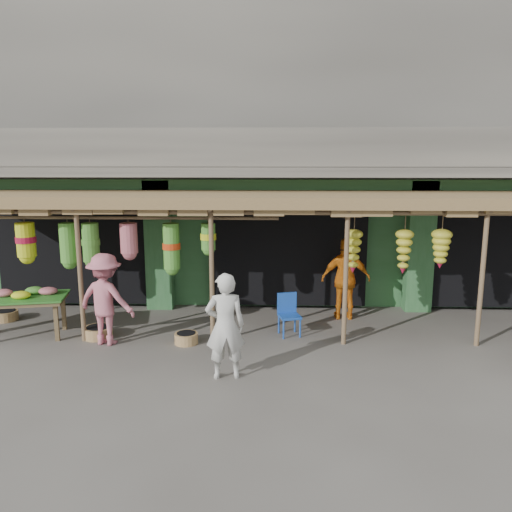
{
  "coord_description": "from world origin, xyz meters",
  "views": [
    {
      "loc": [
        -0.37,
        -9.27,
        3.44
      ],
      "look_at": [
        -0.71,
        1.0,
        1.47
      ],
      "focal_mm": 35.0,
      "sensor_mm": 36.0,
      "label": 1
    }
  ],
  "objects_px": {
    "flower_table": "(24,299)",
    "person_front": "(225,326)",
    "person_vendor": "(346,279)",
    "person_shopper": "(106,299)",
    "blue_chair": "(288,312)"
  },
  "relations": [
    {
      "from": "flower_table",
      "to": "person_front",
      "type": "bearing_deg",
      "value": -34.69
    },
    {
      "from": "flower_table",
      "to": "person_vendor",
      "type": "height_order",
      "value": "person_vendor"
    },
    {
      "from": "flower_table",
      "to": "person_vendor",
      "type": "bearing_deg",
      "value": 0.46
    },
    {
      "from": "blue_chair",
      "to": "person_shopper",
      "type": "bearing_deg",
      "value": 175.22
    },
    {
      "from": "blue_chair",
      "to": "person_front",
      "type": "distance_m",
      "value": 2.37
    },
    {
      "from": "person_front",
      "to": "person_shopper",
      "type": "height_order",
      "value": "person_shopper"
    },
    {
      "from": "person_vendor",
      "to": "person_shopper",
      "type": "xyz_separation_m",
      "value": [
        -4.74,
        -1.69,
        -0.02
      ]
    },
    {
      "from": "flower_table",
      "to": "blue_chair",
      "type": "height_order",
      "value": "flower_table"
    },
    {
      "from": "person_vendor",
      "to": "flower_table",
      "type": "bearing_deg",
      "value": 12.85
    },
    {
      "from": "blue_chair",
      "to": "person_vendor",
      "type": "relative_size",
      "value": 0.47
    },
    {
      "from": "person_shopper",
      "to": "blue_chair",
      "type": "bearing_deg",
      "value": -155.74
    },
    {
      "from": "flower_table",
      "to": "person_shopper",
      "type": "distance_m",
      "value": 1.76
    },
    {
      "from": "person_vendor",
      "to": "person_shopper",
      "type": "bearing_deg",
      "value": 20.6
    },
    {
      "from": "person_vendor",
      "to": "person_front",
      "type": "bearing_deg",
      "value": 54.16
    },
    {
      "from": "flower_table",
      "to": "person_vendor",
      "type": "relative_size",
      "value": 0.98
    }
  ]
}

